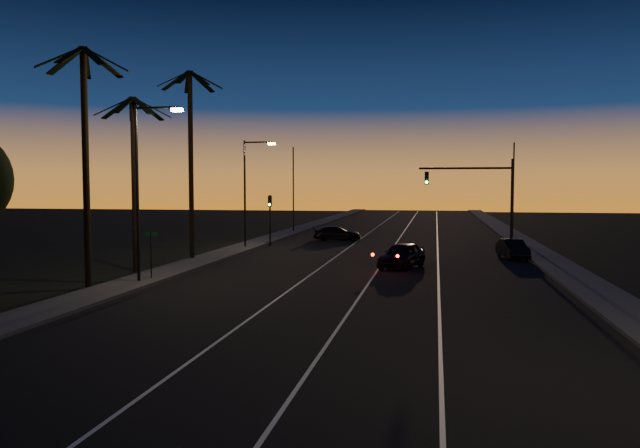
% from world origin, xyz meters
% --- Properties ---
extents(road, '(20.00, 170.00, 0.01)m').
position_xyz_m(road, '(0.00, 30.00, 0.01)').
color(road, black).
rests_on(road, ground).
extents(sidewalk_left, '(2.40, 170.00, 0.16)m').
position_xyz_m(sidewalk_left, '(-11.20, 30.00, 0.08)').
color(sidewalk_left, '#373734').
rests_on(sidewalk_left, ground).
extents(sidewalk_right, '(2.40, 170.00, 0.16)m').
position_xyz_m(sidewalk_right, '(11.20, 30.00, 0.08)').
color(sidewalk_right, '#373734').
rests_on(sidewalk_right, ground).
extents(lane_stripe_left, '(0.12, 160.00, 0.01)m').
position_xyz_m(lane_stripe_left, '(-3.00, 30.00, 0.02)').
color(lane_stripe_left, silver).
rests_on(lane_stripe_left, road).
extents(lane_stripe_mid, '(0.12, 160.00, 0.01)m').
position_xyz_m(lane_stripe_mid, '(0.50, 30.00, 0.02)').
color(lane_stripe_mid, silver).
rests_on(lane_stripe_mid, road).
extents(lane_stripe_right, '(0.12, 160.00, 0.01)m').
position_xyz_m(lane_stripe_right, '(4.00, 30.00, 0.02)').
color(lane_stripe_right, silver).
rests_on(lane_stripe_right, road).
extents(palm_near, '(4.25, 4.16, 11.53)m').
position_xyz_m(palm_near, '(-12.60, 18.00, 7.07)').
color(palm_near, black).
rests_on(palm_near, ground).
extents(palm_mid, '(4.25, 4.16, 10.03)m').
position_xyz_m(palm_mid, '(-13.20, 24.00, 6.25)').
color(palm_mid, black).
rests_on(palm_mid, ground).
extents(palm_far, '(4.25, 4.16, 12.53)m').
position_xyz_m(palm_far, '(-12.20, 30.00, 7.61)').
color(palm_far, black).
rests_on(palm_far, ground).
extents(streetlight_left_near, '(2.55, 0.26, 9.00)m').
position_xyz_m(streetlight_left_near, '(-10.70, 20.00, 5.32)').
color(streetlight_left_near, black).
rests_on(streetlight_left_near, ground).
extents(streetlight_left_far, '(2.55, 0.26, 8.50)m').
position_xyz_m(streetlight_left_far, '(-10.69, 38.00, 5.06)').
color(streetlight_left_far, black).
rests_on(streetlight_left_far, ground).
extents(street_sign, '(0.70, 0.06, 2.60)m').
position_xyz_m(street_sign, '(-10.80, 21.00, 1.66)').
color(street_sign, black).
rests_on(street_sign, ground).
extents(signal_mast, '(7.10, 0.41, 7.00)m').
position_xyz_m(signal_mast, '(7.14, 39.99, 4.78)').
color(signal_mast, black).
rests_on(signal_mast, ground).
extents(signal_post, '(0.28, 0.37, 4.20)m').
position_xyz_m(signal_post, '(-9.50, 39.98, 2.89)').
color(signal_post, black).
rests_on(signal_post, ground).
extents(far_pole_left, '(0.14, 0.14, 9.00)m').
position_xyz_m(far_pole_left, '(-11.00, 55.00, 4.50)').
color(far_pole_left, black).
rests_on(far_pole_left, ground).
extents(far_pole_right, '(0.14, 0.14, 9.00)m').
position_xyz_m(far_pole_right, '(11.00, 52.00, 4.50)').
color(far_pole_right, black).
rests_on(far_pole_right, ground).
extents(lead_car, '(3.20, 5.28, 1.53)m').
position_xyz_m(lead_car, '(1.83, 28.64, 0.78)').
color(lead_car, black).
rests_on(lead_car, road).
extents(right_car, '(1.97, 4.13, 1.31)m').
position_xyz_m(right_car, '(9.00, 34.69, 0.67)').
color(right_car, black).
rests_on(right_car, road).
extents(cross_car, '(4.63, 2.73, 1.26)m').
position_xyz_m(cross_car, '(-4.98, 46.32, 0.64)').
color(cross_car, black).
rests_on(cross_car, road).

